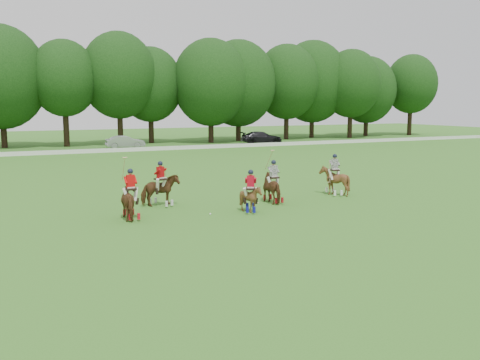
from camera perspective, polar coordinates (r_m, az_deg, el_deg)
name	(u,v)px	position (r m, az deg, el deg)	size (l,w,h in m)	color
ground	(226,230)	(22.57, -1.51, -5.31)	(180.00, 180.00, 0.00)	#387521
tree_line	(66,78)	(68.80, -18.03, 10.27)	(117.98, 14.32, 14.75)	black
boundary_rail	(80,151)	(58.97, -16.66, 2.94)	(120.00, 0.10, 0.44)	white
car_mid	(125,142)	(64.44, -12.16, 3.99)	(1.58, 4.52, 1.49)	#9E9FA4
car_right	(262,137)	(70.82, 2.32, 4.56)	(2.20, 5.42, 1.57)	black
polo_red_a	(131,201)	(24.93, -11.54, -2.20)	(1.20, 1.94, 2.87)	#472813
polo_red_b	(161,190)	(27.78, -8.45, -1.07)	(2.07, 1.97, 2.33)	#472813
polo_red_c	(251,198)	(25.96, 1.14, -1.88)	(1.51, 1.58, 2.09)	#472813
polo_stripe_a	(273,187)	(28.49, 3.59, -0.80)	(1.18, 1.92, 2.83)	#472813
polo_stripe_b	(334,180)	(31.31, 10.02, -0.02)	(1.65, 1.78, 2.38)	#472813
polo_ball	(210,214)	(25.51, -3.19, -3.64)	(0.09, 0.09, 0.09)	white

